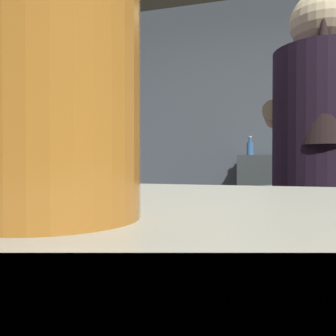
# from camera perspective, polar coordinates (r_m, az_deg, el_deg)

# --- Properties ---
(wall_back) EXTENTS (5.20, 0.10, 2.70)m
(wall_back) POSITION_cam_1_polar(r_m,az_deg,el_deg) (3.40, 18.36, 4.96)
(wall_back) COLOR #454E54
(wall_back) RESTS_ON ground
(back_shelf) EXTENTS (0.85, 0.36, 1.17)m
(back_shelf) POSITION_cam_1_polar(r_m,az_deg,el_deg) (3.16, 19.63, -8.63)
(back_shelf) COLOR #373F3E
(back_shelf) RESTS_ON ground
(mini_fridge) EXTENTS (0.57, 0.58, 0.98)m
(mini_fridge) POSITION_cam_1_polar(r_m,az_deg,el_deg) (3.58, -17.13, -9.08)
(mini_fridge) COLOR white
(mini_fridge) RESTS_ON ground
(bartender) EXTENTS (0.43, 0.52, 1.74)m
(bartender) POSITION_cam_1_polar(r_m,az_deg,el_deg) (1.38, 24.30, -3.06)
(bartender) COLOR #282638
(bartender) RESTS_ON ground
(mixing_bowl) EXTENTS (0.20, 0.20, 0.05)m
(mixing_bowl) POSITION_cam_1_polar(r_m,az_deg,el_deg) (1.79, 18.52, -3.81)
(mixing_bowl) COLOR slate
(mixing_bowl) RESTS_ON prep_counter
(pint_glass_near) EXTENTS (0.08, 0.08, 0.14)m
(pint_glass_near) POSITION_cam_1_polar(r_m,az_deg,el_deg) (0.18, -18.99, 15.32)
(pint_glass_near) COLOR #A96825
(pint_glass_near) RESTS_ON bar_counter
(pint_glass_far) EXTENTS (0.07, 0.07, 0.14)m
(pint_glass_far) POSITION_cam_1_polar(r_m,az_deg,el_deg) (0.31, -15.45, 9.34)
(pint_glass_far) COLOR #B2752B
(pint_glass_far) RESTS_ON bar_counter
(bottle_vinegar) EXTENTS (0.06, 0.06, 0.26)m
(bottle_vinegar) POSITION_cam_1_polar(r_m,az_deg,el_deg) (3.19, 22.36, 3.84)
(bottle_vinegar) COLOR #458D2F
(bottle_vinegar) RESTS_ON back_shelf
(bottle_olive_oil) EXTENTS (0.08, 0.08, 0.23)m
(bottle_olive_oil) POSITION_cam_1_polar(r_m,az_deg,el_deg) (3.05, 24.36, 3.72)
(bottle_olive_oil) COLOR black
(bottle_olive_oil) RESTS_ON back_shelf
(bottle_hot_sauce) EXTENTS (0.06, 0.06, 0.17)m
(bottle_hot_sauce) POSITION_cam_1_polar(r_m,az_deg,el_deg) (3.14, 13.75, 3.30)
(bottle_hot_sauce) COLOR #366295
(bottle_hot_sauce) RESTS_ON back_shelf
(bottle_soy) EXTENTS (0.07, 0.07, 0.17)m
(bottle_soy) POSITION_cam_1_polar(r_m,az_deg,el_deg) (3.20, 24.84, 3.19)
(bottle_soy) COLOR #CCC97D
(bottle_soy) RESTS_ON back_shelf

